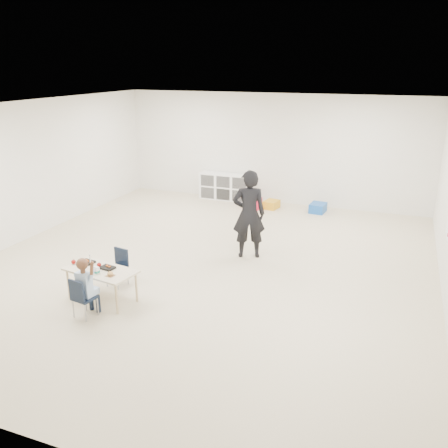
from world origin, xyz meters
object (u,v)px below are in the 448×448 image
at_px(table, 102,284).
at_px(child, 83,286).
at_px(adult, 249,214).
at_px(chair_near, 85,297).
at_px(cubby_shelf, 226,187).

xyz_separation_m(table, child, (0.07, -0.52, 0.22)).
bearing_deg(child, adult, 72.95).
bearing_deg(table, chair_near, -73.27).
bearing_deg(chair_near, table, 106.73).
distance_m(chair_near, adult, 3.39).
bearing_deg(child, table, 106.73).
bearing_deg(chair_near, child, 9.40).
relative_size(table, cubby_shelf, 0.85).
bearing_deg(child, chair_near, -170.60).
height_order(cubby_shelf, adult, adult).
height_order(chair_near, child, child).
bearing_deg(cubby_shelf, chair_near, -87.13).
bearing_deg(child, cubby_shelf, 102.27).
bearing_deg(adult, chair_near, 42.45).
xyz_separation_m(table, cubby_shelf, (-0.26, 6.08, 0.09)).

